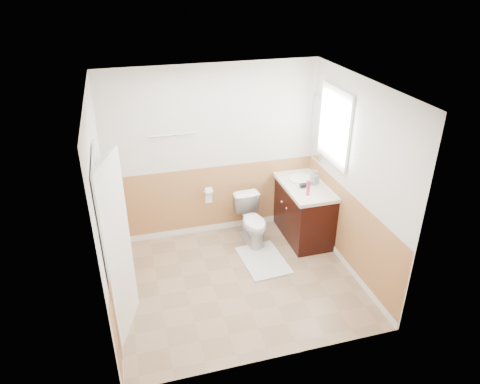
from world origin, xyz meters
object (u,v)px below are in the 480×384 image
object	(u,v)px
bath_mat	(263,260)
soap_dispenser	(315,177)
lotion_bottle	(308,188)
toilet	(253,221)
vanity_cabinet	(303,211)

from	to	relation	value
bath_mat	soap_dispenser	distance (m)	1.36
lotion_bottle	toilet	bearing A→B (deg)	151.81
vanity_cabinet	lotion_bottle	distance (m)	0.66
vanity_cabinet	lotion_bottle	xyz separation A→B (m)	(-0.10, -0.33, 0.56)
lotion_bottle	soap_dispenser	xyz separation A→B (m)	(0.22, 0.28, -0.00)
toilet	vanity_cabinet	bearing A→B (deg)	-5.98
toilet	soap_dispenser	size ratio (longest dim) A/B	3.20
vanity_cabinet	lotion_bottle	world-z (taller)	lotion_bottle
lotion_bottle	soap_dispenser	distance (m)	0.35
bath_mat	vanity_cabinet	bearing A→B (deg)	32.37
bath_mat	lotion_bottle	world-z (taller)	lotion_bottle
toilet	bath_mat	xyz separation A→B (m)	(0.00, -0.51, -0.33)
toilet	bath_mat	size ratio (longest dim) A/B	0.85
lotion_bottle	bath_mat	bearing A→B (deg)	-166.71
toilet	vanity_cabinet	xyz separation A→B (m)	(0.76, -0.03, 0.06)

